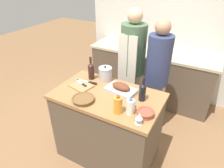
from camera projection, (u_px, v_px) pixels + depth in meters
ground_plane at (108, 152)px, 2.69m from camera, size 12.00×12.00×0.00m
kitchen_island at (108, 126)px, 2.45m from camera, size 1.21×0.71×0.94m
back_counter at (150, 75)px, 3.62m from camera, size 2.17×0.60×0.92m
back_wall at (162, 25)px, 3.47m from camera, size 2.67×0.10×2.55m
roasting_pan at (121, 89)px, 2.23m from camera, size 0.37×0.25×0.11m
wicker_basket at (83, 99)px, 2.09m from camera, size 0.24×0.24×0.05m
cutting_board at (82, 86)px, 2.35m from camera, size 0.28×0.25×0.02m
stock_pot at (105, 74)px, 2.44m from camera, size 0.16×0.16×0.20m
mixing_bowl at (145, 113)px, 1.88m from camera, size 0.17×0.17×0.06m
juice_jug at (118, 105)px, 1.90m from camera, size 0.08×0.08×0.19m
milk_jug at (130, 107)px, 1.89m from camera, size 0.08×0.08×0.17m
wine_bottle_green at (91, 70)px, 2.46m from camera, size 0.08×0.08×0.29m
wine_bottle_dark at (142, 91)px, 2.07m from camera, size 0.07×0.07×0.28m
wine_glass_left at (132, 101)px, 1.96m from camera, size 0.07×0.07×0.12m
wine_glass_right at (139, 117)px, 1.77m from camera, size 0.07×0.07×0.12m
knife_chef at (87, 82)px, 2.42m from camera, size 0.29×0.07×0.01m
knife_paring at (82, 83)px, 2.38m from camera, size 0.21×0.10×0.01m
stand_mixer at (132, 38)px, 3.52m from camera, size 0.18×0.14×0.36m
condiment_bottle_tall at (123, 39)px, 3.73m from camera, size 0.06×0.06×0.13m
condiment_bottle_short at (162, 45)px, 3.37m from camera, size 0.05×0.05×0.19m
person_cook_aproned at (132, 64)px, 2.85m from camera, size 0.35×0.36×1.73m
person_cook_guest at (157, 75)px, 2.65m from camera, size 0.31×0.31×1.65m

